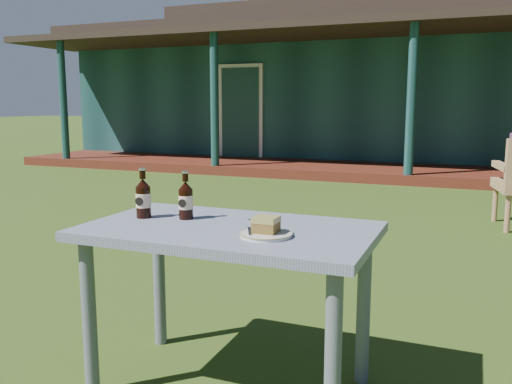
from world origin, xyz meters
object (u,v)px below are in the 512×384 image
at_px(cafe_table, 229,250).
at_px(cola_bottle_far, 143,198).
at_px(cola_bottle_near, 186,200).
at_px(cake_slice, 266,224).
at_px(plate, 266,234).

distance_m(cafe_table, cola_bottle_far, 0.47).
bearing_deg(cola_bottle_near, cola_bottle_far, -165.89).
distance_m(cola_bottle_near, cola_bottle_far, 0.19).
height_order(cafe_table, cola_bottle_far, cola_bottle_far).
height_order(cafe_table, cake_slice, cake_slice).
xyz_separation_m(cola_bottle_near, cola_bottle_far, (-0.19, -0.05, 0.00)).
distance_m(cafe_table, plate, 0.25).
bearing_deg(plate, cake_slice, 113.55).
xyz_separation_m(cafe_table, cake_slice, (0.20, -0.09, 0.15)).
relative_size(cake_slice, cola_bottle_far, 0.41).
relative_size(cafe_table, cola_bottle_near, 5.61).
relative_size(plate, cola_bottle_far, 0.91).
bearing_deg(plate, cola_bottle_far, 169.55).
xyz_separation_m(cafe_table, cola_bottle_near, (-0.24, 0.07, 0.19)).
bearing_deg(cafe_table, cola_bottle_near, 164.68).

